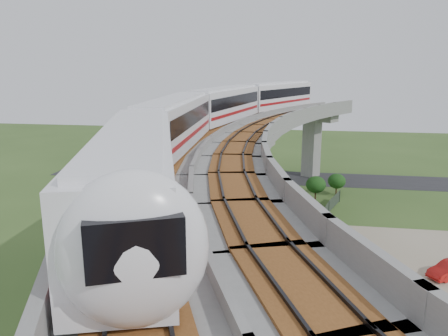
{
  "coord_description": "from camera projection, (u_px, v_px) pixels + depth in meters",
  "views": [
    {
      "loc": [
        6.33,
        -33.31,
        16.32
      ],
      "look_at": [
        0.44,
        3.52,
        7.5
      ],
      "focal_mm": 35.0,
      "sensor_mm": 36.0,
      "label": 1
    }
  ],
  "objects": [
    {
      "name": "tree_0",
      "position": [
        337.0,
        181.0,
        55.72
      ],
      "size": [
        2.25,
        2.25,
        2.83
      ],
      "color": "#382314",
      "rests_on": "ground"
    },
    {
      "name": "fence",
      "position": [
        331.0,
        264.0,
        35.07
      ],
      "size": [
        3.87,
        38.73,
        1.5
      ],
      "color": "#2D382D",
      "rests_on": "ground"
    },
    {
      "name": "tree_5",
      "position": [
        293.0,
        310.0,
        25.26
      ],
      "size": [
        3.03,
        3.03,
        3.81
      ],
      "color": "#382314",
      "rests_on": "ground"
    },
    {
      "name": "tree_4",
      "position": [
        287.0,
        268.0,
        32.43
      ],
      "size": [
        2.03,
        2.03,
        2.45
      ],
      "color": "#382314",
      "rests_on": "ground"
    },
    {
      "name": "viaduct",
      "position": [
        260.0,
        160.0,
        34.06
      ],
      "size": [
        19.58,
        73.98,
        11.4
      ],
      "color": "#99968E",
      "rests_on": "ground"
    },
    {
      "name": "tree_2",
      "position": [
        305.0,
        208.0,
        45.11
      ],
      "size": [
        1.82,
        1.82,
        2.67
      ],
      "color": "#382314",
      "rests_on": "ground"
    },
    {
      "name": "tree_1",
      "position": [
        316.0,
        185.0,
        52.07
      ],
      "size": [
        2.37,
        2.37,
        3.42
      ],
      "color": "#382314",
      "rests_on": "ground"
    },
    {
      "name": "car_dark",
      "position": [
        329.0,
        242.0,
        39.63
      ],
      "size": [
        4.21,
        1.96,
        1.19
      ],
      "primitive_type": "imported",
      "rotation": [
        0.0,
        0.0,
        1.64
      ],
      "color": "black",
      "rests_on": "dirt_lot"
    },
    {
      "name": "metro_train",
      "position": [
        225.0,
        113.0,
        37.71
      ],
      "size": [
        12.54,
        61.18,
        3.64
      ],
      "color": "white",
      "rests_on": "ground"
    },
    {
      "name": "asphalt_road",
      "position": [
        249.0,
        176.0,
        65.56
      ],
      "size": [
        60.0,
        8.0,
        0.03
      ],
      "primitive_type": "cube",
      "color": "#232326",
      "rests_on": "ground"
    },
    {
      "name": "tree_3",
      "position": [
        294.0,
        239.0,
        36.42
      ],
      "size": [
        2.28,
        2.28,
        3.16
      ],
      "color": "#382314",
      "rests_on": "ground"
    },
    {
      "name": "ground",
      "position": [
        212.0,
        264.0,
        36.74
      ],
      "size": [
        160.0,
        160.0,
        0.0
      ],
      "primitive_type": "plane",
      "color": "#335020",
      "rests_on": "ground"
    },
    {
      "name": "dirt_lot",
      "position": [
        391.0,
        288.0,
        32.66
      ],
      "size": [
        18.0,
        26.0,
        0.04
      ],
      "primitive_type": "cube",
      "color": "gray",
      "rests_on": "ground"
    }
  ]
}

